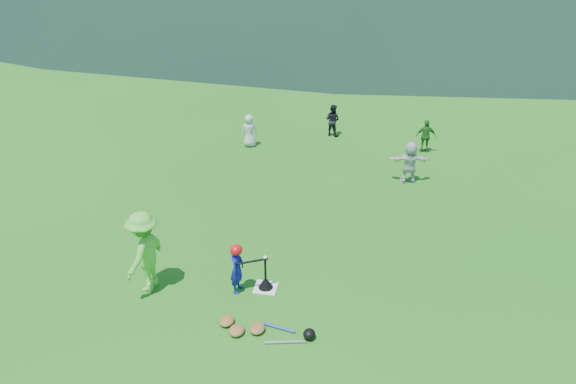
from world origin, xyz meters
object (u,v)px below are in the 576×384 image
object	(u,v)px
fielder_c	(426,136)
equipment_pile	(257,329)
home_plate	(266,288)
batting_tee	(266,283)
batter_child	(237,269)
fielder_d	(410,162)
fielder_a	(249,131)
fielder_b	(333,120)
adult_coach	(145,252)

from	to	relation	value
fielder_c	equipment_pile	bearing A→B (deg)	64.05
home_plate	fielder_c	xyz separation A→B (m)	(3.36, 7.63, 0.51)
fielder_c	batting_tee	bearing A→B (deg)	60.25
batter_child	equipment_pile	size ratio (longest dim) A/B	0.58
home_plate	batting_tee	distance (m)	0.12
batter_child	fielder_c	size ratio (longest dim) A/B	0.99
home_plate	fielder_d	size ratio (longest dim) A/B	0.38
fielder_a	fielder_b	bearing A→B (deg)	-166.16
home_plate	fielder_c	size ratio (longest dim) A/B	0.43
home_plate	adult_coach	xyz separation A→B (m)	(-2.31, -0.40, 0.84)
fielder_d	fielder_a	bearing A→B (deg)	-28.23
batter_child	fielder_d	world-z (taller)	fielder_d
home_plate	equipment_pile	bearing A→B (deg)	-84.55
home_plate	equipment_pile	distance (m)	1.29
fielder_a	equipment_pile	xyz separation A→B (m)	(2.19, -8.41, -0.45)
fielder_b	fielder_c	bearing A→B (deg)	-174.33
fielder_b	fielder_d	world-z (taller)	fielder_d
fielder_a	fielder_c	distance (m)	5.45
fielder_c	home_plate	bearing A→B (deg)	60.25
home_plate	fielder_d	bearing A→B (deg)	62.27
batting_tee	fielder_b	bearing A→B (deg)	87.37
batter_child	fielder_b	bearing A→B (deg)	0.46
fielder_c	fielder_d	size ratio (longest dim) A/B	0.88
home_plate	batting_tee	bearing A→B (deg)	0.00
home_plate	batter_child	distance (m)	0.75
batter_child	adult_coach	size ratio (longest dim) A/B	0.61
fielder_b	equipment_pile	distance (m)	9.82
fielder_d	batting_tee	distance (m)	6.12
home_plate	fielder_b	xyz separation A→B (m)	(0.39, 8.52, 0.52)
home_plate	equipment_pile	world-z (taller)	equipment_pile
fielder_c	equipment_pile	size ratio (longest dim) A/B	0.58
fielder_a	batting_tee	size ratio (longest dim) A/B	1.52
adult_coach	home_plate	bearing A→B (deg)	108.77
batting_tee	fielder_c	bearing A→B (deg)	66.24
fielder_d	batting_tee	bearing A→B (deg)	53.33
batter_child	equipment_pile	world-z (taller)	batter_child
home_plate	batter_child	bearing A→B (deg)	-162.19
fielder_d	equipment_pile	xyz separation A→B (m)	(-2.72, -6.69, -0.53)
adult_coach	fielder_d	distance (m)	7.76
batter_child	batting_tee	bearing A→B (deg)	-65.70
home_plate	fielder_c	world-z (taller)	fielder_c
home_plate	fielder_a	world-z (taller)	fielder_a
home_plate	fielder_c	distance (m)	8.35
batter_child	adult_coach	bearing A→B (deg)	103.79
fielder_c	equipment_pile	xyz separation A→B (m)	(-3.24, -8.91, -0.46)
adult_coach	fielder_a	distance (m)	7.53
fielder_d	batting_tee	xyz separation A→B (m)	(-2.84, -5.41, -0.47)
adult_coach	equipment_pile	distance (m)	2.70
home_plate	adult_coach	world-z (taller)	adult_coach
home_plate	equipment_pile	xyz separation A→B (m)	(0.12, -1.28, 0.06)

